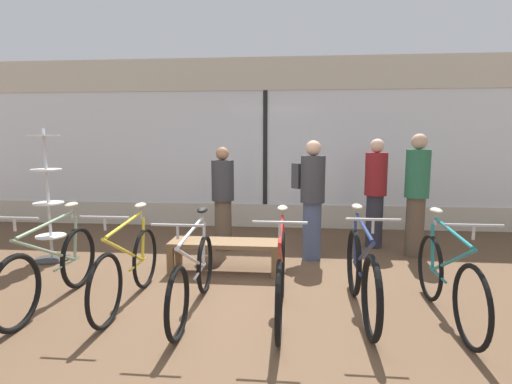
{
  "coord_description": "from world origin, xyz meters",
  "views": [
    {
      "loc": [
        0.52,
        -4.05,
        1.73
      ],
      "look_at": [
        0.0,
        1.62,
        0.95
      ],
      "focal_mm": 28.0,
      "sensor_mm": 36.0,
      "label": 1
    }
  ],
  "objects_px": {
    "bicycle_center_right": "(281,276)",
    "accessory_rack": "(49,208)",
    "bicycle_far_left": "(52,269)",
    "display_bench": "(224,246)",
    "customer_near_rack": "(312,196)",
    "bicycle_left": "(128,268)",
    "bicycle_center_left": "(193,276)",
    "customer_mid_floor": "(223,197)",
    "customer_by_window": "(417,192)",
    "customer_near_bench": "(375,191)",
    "bicycle_far_right": "(448,279)",
    "bicycle_right": "(362,274)"
  },
  "relations": [
    {
      "from": "bicycle_center_right",
      "to": "accessory_rack",
      "type": "relative_size",
      "value": 0.94
    },
    {
      "from": "bicycle_far_left",
      "to": "display_bench",
      "type": "bearing_deg",
      "value": 36.82
    },
    {
      "from": "customer_near_rack",
      "to": "bicycle_center_right",
      "type": "bearing_deg",
      "value": -101.24
    },
    {
      "from": "bicycle_left",
      "to": "display_bench",
      "type": "distance_m",
      "value": 1.37
    },
    {
      "from": "bicycle_center_left",
      "to": "display_bench",
      "type": "bearing_deg",
      "value": 85.24
    },
    {
      "from": "customer_mid_floor",
      "to": "accessory_rack",
      "type": "bearing_deg",
      "value": -161.82
    },
    {
      "from": "accessory_rack",
      "to": "customer_by_window",
      "type": "bearing_deg",
      "value": 7.52
    },
    {
      "from": "customer_near_bench",
      "to": "customer_mid_floor",
      "type": "bearing_deg",
      "value": -171.41
    },
    {
      "from": "bicycle_far_left",
      "to": "customer_near_bench",
      "type": "xyz_separation_m",
      "value": [
        3.76,
        2.58,
        0.51
      ]
    },
    {
      "from": "bicycle_center_right",
      "to": "customer_near_bench",
      "type": "distance_m",
      "value": 2.99
    },
    {
      "from": "accessory_rack",
      "to": "display_bench",
      "type": "bearing_deg",
      "value": -5.95
    },
    {
      "from": "bicycle_center_right",
      "to": "customer_by_window",
      "type": "xyz_separation_m",
      "value": [
        1.89,
        2.16,
        0.55
      ]
    },
    {
      "from": "bicycle_center_left",
      "to": "accessory_rack",
      "type": "distance_m",
      "value": 2.87
    },
    {
      "from": "bicycle_center_left",
      "to": "customer_by_window",
      "type": "distance_m",
      "value": 3.55
    },
    {
      "from": "customer_near_rack",
      "to": "customer_by_window",
      "type": "bearing_deg",
      "value": 10.56
    },
    {
      "from": "bicycle_far_left",
      "to": "customer_near_bench",
      "type": "distance_m",
      "value": 4.59
    },
    {
      "from": "bicycle_far_left",
      "to": "bicycle_center_right",
      "type": "relative_size",
      "value": 1.01
    },
    {
      "from": "customer_mid_floor",
      "to": "bicycle_far_left",
      "type": "bearing_deg",
      "value": -122.22
    },
    {
      "from": "accessory_rack",
      "to": "customer_mid_floor",
      "type": "bearing_deg",
      "value": 18.18
    },
    {
      "from": "bicycle_far_right",
      "to": "customer_by_window",
      "type": "bearing_deg",
      "value": 81.57
    },
    {
      "from": "display_bench",
      "to": "customer_near_rack",
      "type": "height_order",
      "value": "customer_near_rack"
    },
    {
      "from": "bicycle_far_left",
      "to": "customer_mid_floor",
      "type": "relative_size",
      "value": 1.11
    },
    {
      "from": "bicycle_center_right",
      "to": "customer_by_window",
      "type": "bearing_deg",
      "value": 48.77
    },
    {
      "from": "customer_near_bench",
      "to": "customer_by_window",
      "type": "bearing_deg",
      "value": -41.67
    },
    {
      "from": "bicycle_center_left",
      "to": "bicycle_center_right",
      "type": "relative_size",
      "value": 0.99
    },
    {
      "from": "bicycle_right",
      "to": "display_bench",
      "type": "height_order",
      "value": "bicycle_right"
    },
    {
      "from": "bicycle_center_right",
      "to": "customer_mid_floor",
      "type": "relative_size",
      "value": 1.1
    },
    {
      "from": "bicycle_right",
      "to": "customer_near_bench",
      "type": "height_order",
      "value": "customer_near_bench"
    },
    {
      "from": "bicycle_far_left",
      "to": "bicycle_right",
      "type": "distance_m",
      "value": 3.15
    },
    {
      "from": "bicycle_center_right",
      "to": "customer_mid_floor",
      "type": "xyz_separation_m",
      "value": [
        -0.96,
        2.24,
        0.43
      ]
    },
    {
      "from": "bicycle_right",
      "to": "customer_near_rack",
      "type": "bearing_deg",
      "value": 103.3
    },
    {
      "from": "bicycle_left",
      "to": "bicycle_center_right",
      "type": "distance_m",
      "value": 1.59
    },
    {
      "from": "bicycle_center_right",
      "to": "bicycle_far_right",
      "type": "distance_m",
      "value": 1.58
    },
    {
      "from": "customer_by_window",
      "to": "customer_near_bench",
      "type": "bearing_deg",
      "value": 138.33
    },
    {
      "from": "bicycle_left",
      "to": "bicycle_center_left",
      "type": "xyz_separation_m",
      "value": [
        0.72,
        -0.12,
        -0.02
      ]
    },
    {
      "from": "bicycle_right",
      "to": "bicycle_left",
      "type": "bearing_deg",
      "value": 179.81
    },
    {
      "from": "bicycle_center_left",
      "to": "customer_near_bench",
      "type": "xyz_separation_m",
      "value": [
        2.26,
        2.6,
        0.53
      ]
    },
    {
      "from": "bicycle_far_right",
      "to": "customer_mid_floor",
      "type": "height_order",
      "value": "customer_mid_floor"
    },
    {
      "from": "bicycle_right",
      "to": "bicycle_center_right",
      "type": "bearing_deg",
      "value": -171.81
    },
    {
      "from": "bicycle_right",
      "to": "customer_by_window",
      "type": "relative_size",
      "value": 0.97
    },
    {
      "from": "bicycle_left",
      "to": "display_bench",
      "type": "relative_size",
      "value": 1.21
    },
    {
      "from": "bicycle_far_left",
      "to": "bicycle_left",
      "type": "distance_m",
      "value": 0.78
    },
    {
      "from": "bicycle_left",
      "to": "customer_mid_floor",
      "type": "height_order",
      "value": "customer_mid_floor"
    },
    {
      "from": "bicycle_left",
      "to": "bicycle_right",
      "type": "distance_m",
      "value": 2.38
    },
    {
      "from": "bicycle_far_left",
      "to": "customer_by_window",
      "type": "bearing_deg",
      "value": 26.73
    },
    {
      "from": "bicycle_center_left",
      "to": "bicycle_far_right",
      "type": "distance_m",
      "value": 2.44
    },
    {
      "from": "bicycle_left",
      "to": "customer_near_rack",
      "type": "distance_m",
      "value": 2.68
    },
    {
      "from": "bicycle_far_left",
      "to": "bicycle_center_right",
      "type": "distance_m",
      "value": 2.36
    },
    {
      "from": "bicycle_right",
      "to": "display_bench",
      "type": "relative_size",
      "value": 1.24
    },
    {
      "from": "bicycle_left",
      "to": "customer_near_rack",
      "type": "xyz_separation_m",
      "value": [
        1.96,
        1.75,
        0.52
      ]
    }
  ]
}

